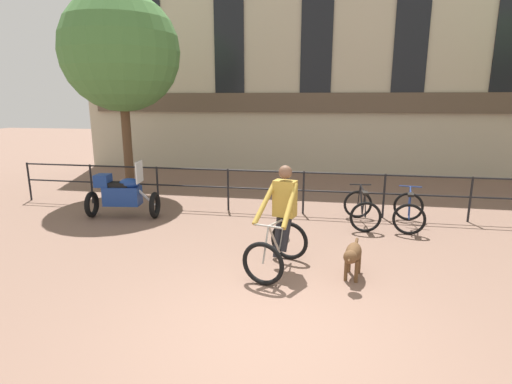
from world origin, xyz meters
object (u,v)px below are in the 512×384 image
object	(u,v)px
parked_bicycle_near_lamp	(362,209)
parked_bicycle_mid_left	(409,211)
parked_motorcycle	(122,194)
dog	(353,255)
cyclist_with_bike	(281,224)

from	to	relation	value
parked_bicycle_near_lamp	parked_bicycle_mid_left	world-z (taller)	same
parked_motorcycle	parked_bicycle_mid_left	xyz separation A→B (m)	(6.49, 0.43, -0.20)
dog	parked_bicycle_near_lamp	xyz separation A→B (m)	(0.34, 2.86, -0.04)
parked_motorcycle	parked_bicycle_near_lamp	xyz separation A→B (m)	(5.49, 0.43, -0.20)
parked_bicycle_mid_left	parked_motorcycle	bearing A→B (deg)	13.23
dog	parked_motorcycle	xyz separation A→B (m)	(-5.15, 2.43, 0.16)
cyclist_with_bike	dog	xyz separation A→B (m)	(1.15, -0.22, -0.36)
dog	parked_bicycle_near_lamp	distance (m)	2.88
cyclist_with_bike	parked_bicycle_near_lamp	xyz separation A→B (m)	(1.49, 2.64, -0.41)
cyclist_with_bike	parked_bicycle_near_lamp	size ratio (longest dim) A/B	1.46
dog	parked_bicycle_near_lamp	bearing A→B (deg)	93.75
parked_motorcycle	dog	bearing A→B (deg)	-122.89
dog	cyclist_with_bike	bearing A→B (deg)	179.94
cyclist_with_bike	parked_bicycle_mid_left	distance (m)	3.65
cyclist_with_bike	dog	size ratio (longest dim) A/B	1.77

